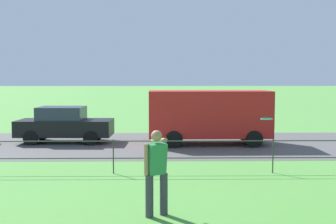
{
  "coord_description": "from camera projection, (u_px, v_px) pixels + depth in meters",
  "views": [
    {
      "loc": [
        1.4,
        -1.65,
        2.76
      ],
      "look_at": [
        1.55,
        8.6,
        1.94
      ],
      "focal_mm": 45.42,
      "sensor_mm": 36.0,
      "label": 1
    }
  ],
  "objects": [
    {
      "name": "car_black_far_left",
      "position": [
        64.0,
        124.0,
        18.26
      ],
      "size": [
        4.04,
        1.89,
        1.54
      ],
      "color": "black",
      "rests_on": "ground"
    },
    {
      "name": "frisbee",
      "position": [
        267.0,
        119.0,
        9.48
      ],
      "size": [
        0.28,
        0.28,
        0.07
      ],
      "color": "#2DB2C6"
    },
    {
      "name": "park_fence",
      "position": [
        113.0,
        151.0,
        12.27
      ],
      "size": [
        37.17,
        0.04,
        1.0
      ],
      "color": "#333833",
      "rests_on": "ground"
    },
    {
      "name": "panel_van_left",
      "position": [
        209.0,
        114.0,
        17.76
      ],
      "size": [
        5.02,
        2.14,
        2.24
      ],
      "color": "red",
      "rests_on": "ground"
    },
    {
      "name": "street_strip",
      "position": [
        128.0,
        144.0,
        17.77
      ],
      "size": [
        80.0,
        7.31,
        0.01
      ],
      "primitive_type": "cube",
      "color": "#565454",
      "rests_on": "ground"
    },
    {
      "name": "person_thrower",
      "position": [
        156.0,
        170.0,
        8.47
      ],
      "size": [
        0.47,
        0.87,
        1.74
      ],
      "color": "#383842",
      "rests_on": "ground"
    }
  ]
}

